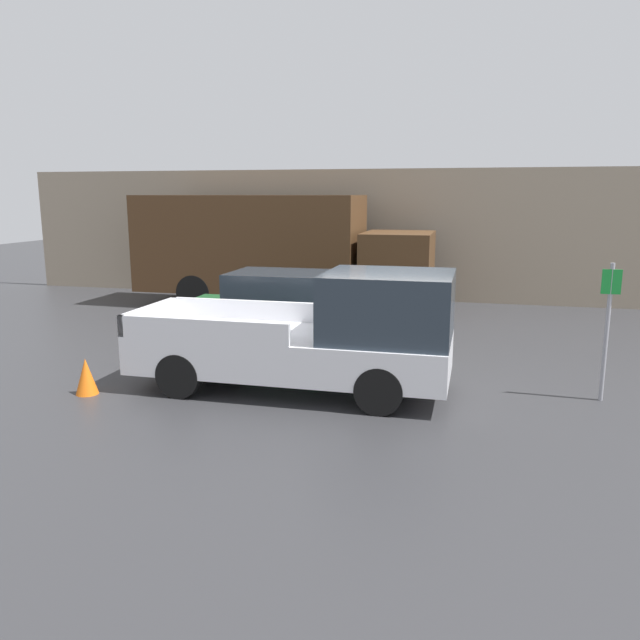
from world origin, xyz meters
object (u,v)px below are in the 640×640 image
pickup_truck (321,336)px  car (284,309)px  traffic_cone (86,376)px  parking_sign (607,324)px  delivery_truck (272,247)px

pickup_truck → car: size_ratio=1.19×
pickup_truck → traffic_cone: pickup_truck is taller
car → traffic_cone: size_ratio=7.32×
parking_sign → delivery_truck: bearing=138.8°
traffic_cone → pickup_truck: bearing=16.2°
delivery_truck → traffic_cone: (-0.41, -8.85, -1.50)m
pickup_truck → delivery_truck: delivery_truck is taller
pickup_truck → car: pickup_truck is taller
parking_sign → pickup_truck: bearing=-171.9°
car → parking_sign: size_ratio=2.01×
delivery_truck → parking_sign: bearing=-41.2°
car → traffic_cone: bearing=-118.1°
pickup_truck → delivery_truck: bearing=114.1°
parking_sign → traffic_cone: size_ratio=3.64×
car → traffic_cone: (-2.24, -4.19, -0.52)m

